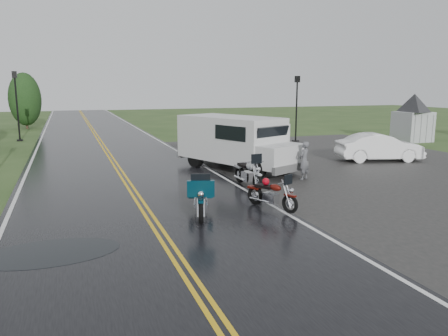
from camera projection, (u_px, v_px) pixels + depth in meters
name	position (u px, v px, depth m)	size (l,w,h in m)	color
ground	(153.00, 223.00, 11.96)	(120.00, 120.00, 0.00)	#2D471E
road	(114.00, 163.00, 21.20)	(8.00, 100.00, 0.04)	black
parking_pad	(368.00, 167.00, 20.25)	(14.00, 24.00, 0.03)	black
visitor_center	(414.00, 106.00, 29.29)	(16.00, 10.00, 4.80)	#A8AAAD
motorcycle_red	(290.00, 197.00, 12.55)	(0.69, 1.90, 1.12)	#550F09
motorcycle_teal	(201.00, 202.00, 11.56)	(0.83, 2.29, 1.35)	#052B3A
motorcycle_silver	(258.00, 175.00, 15.15)	(0.80, 2.20, 1.30)	#B1B3B9
van_white	(257.00, 150.00, 17.19)	(2.32, 6.17, 2.43)	silver
person_at_van	(304.00, 161.00, 17.26)	(0.56, 0.36, 1.52)	#54565A
sedan_white	(379.00, 148.00, 21.64)	(1.44, 4.13, 1.36)	white
lamp_post_far_left	(17.00, 106.00, 29.40)	(0.41, 0.41, 4.73)	black
lamp_post_far_right	(296.00, 109.00, 29.03)	(0.38, 0.38, 4.41)	black
tree_left_far	(25.00, 105.00, 38.01)	(2.70, 2.70, 4.16)	#1E3D19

